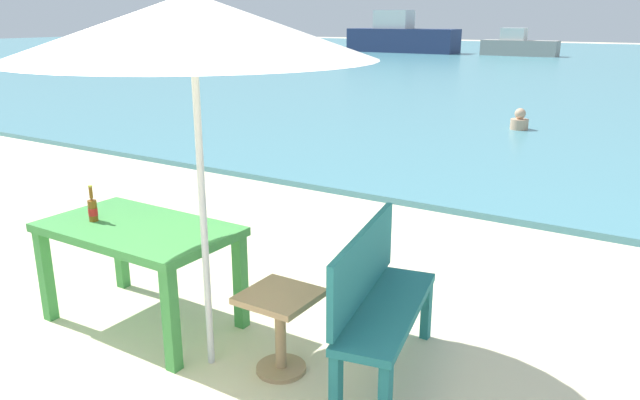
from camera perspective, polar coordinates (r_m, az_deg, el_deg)
picnic_table_green at (r=4.52m, az=-16.66°, el=-3.61°), size 1.40×0.80×0.76m
beer_bottle_amber at (r=4.65m, az=-20.55°, el=-0.75°), size 0.07×0.07×0.26m
patio_umbrella at (r=3.58m, az=-11.91°, el=15.61°), size 2.10×2.10×2.30m
side_table_wood at (r=3.87m, az=-3.75°, el=-11.23°), size 0.44×0.44×0.54m
bench_teal_center at (r=3.77m, az=5.37°, el=-8.84°), size 0.59×1.25×0.95m
swimmer_person at (r=12.48m, az=18.21°, el=7.04°), size 0.34×0.34×0.41m
boat_sailboat at (r=39.32m, az=7.61°, el=14.89°), size 6.91×1.88×2.51m
boat_cargo_ship at (r=37.12m, az=18.12°, el=13.58°), size 4.18×1.14×1.52m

